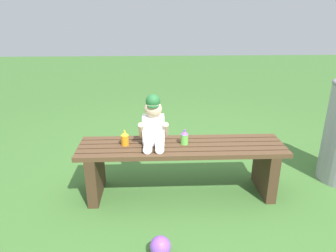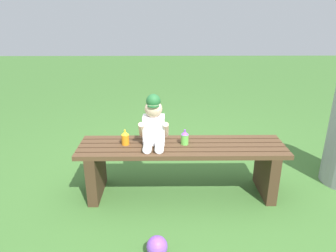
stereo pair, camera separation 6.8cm
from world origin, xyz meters
The scene contains 6 objects.
ground_plane centered at (0.00, 0.00, 0.00)m, with size 16.00×16.00×0.00m, color #3D6B2D.
park_bench centered at (0.00, 0.00, 0.30)m, with size 1.63×0.40×0.44m.
child_figure centered at (-0.22, 0.02, 0.61)m, with size 0.23×0.27×0.40m.
sippy_cup_left centered at (-0.45, 0.02, 0.49)m, with size 0.06×0.06×0.12m.
sippy_cup_right centered at (0.02, 0.02, 0.49)m, with size 0.06×0.06×0.12m.
toy_ball centered at (-0.19, -0.70, 0.07)m, with size 0.13×0.13×0.13m, color #8C4CCC.
Camera 1 is at (-0.20, -2.24, 1.45)m, focal length 33.34 mm.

